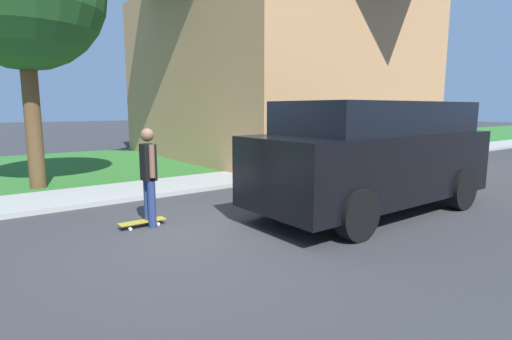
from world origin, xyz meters
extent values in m
plane|color=#333335|center=(0.00, 0.00, 0.00)|extent=(120.00, 120.00, 0.00)
cube|color=#2D6B28|center=(-8.00, 6.00, 0.04)|extent=(10.00, 80.00, 0.08)
cube|color=#9E9E99|center=(-3.60, 6.00, 0.05)|extent=(1.80, 80.00, 0.10)
cube|color=tan|center=(-7.59, 7.59, 3.25)|extent=(10.01, 8.66, 6.34)
cylinder|color=brown|center=(-5.12, -1.58, 1.84)|extent=(0.36, 0.36, 3.51)
cube|color=black|center=(0.84, 3.16, 0.90)|extent=(1.93, 5.00, 1.19)
cube|color=black|center=(0.84, 3.28, 1.78)|extent=(1.78, 3.90, 0.57)
cylinder|color=black|center=(-0.09, 4.71, 0.40)|extent=(0.24, 0.79, 0.79)
cylinder|color=black|center=(1.76, 4.71, 0.40)|extent=(0.24, 0.79, 0.79)
cylinder|color=black|center=(-0.09, 1.61, 0.40)|extent=(0.24, 0.79, 0.79)
cylinder|color=black|center=(1.76, 1.61, 0.40)|extent=(0.24, 0.79, 0.79)
cylinder|color=navy|center=(-0.86, -0.56, 0.39)|extent=(0.13, 0.13, 0.78)
cylinder|color=navy|center=(-0.69, -0.56, 0.39)|extent=(0.13, 0.13, 0.78)
cube|color=black|center=(-0.78, -0.56, 1.08)|extent=(0.25, 0.20, 0.60)
sphere|color=brown|center=(-0.78, -0.56, 1.52)|extent=(0.22, 0.22, 0.22)
cylinder|color=brown|center=(-0.94, -0.56, 1.11)|extent=(0.09, 0.09, 0.53)
cylinder|color=brown|center=(-0.62, -0.56, 1.11)|extent=(0.09, 0.09, 0.53)
cube|color=#A89323|center=(-0.82, -0.68, 0.09)|extent=(0.20, 0.77, 0.02)
cylinder|color=silver|center=(-0.92, -0.45, 0.03)|extent=(0.03, 0.06, 0.06)
cylinder|color=silver|center=(-0.73, -0.45, 0.03)|extent=(0.03, 0.06, 0.06)
cylinder|color=silver|center=(-0.92, -0.92, 0.03)|extent=(0.03, 0.06, 0.06)
cylinder|color=silver|center=(-0.73, -0.92, 0.03)|extent=(0.03, 0.06, 0.06)
camera|label=1|loc=(5.44, -3.02, 1.95)|focal=28.00mm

